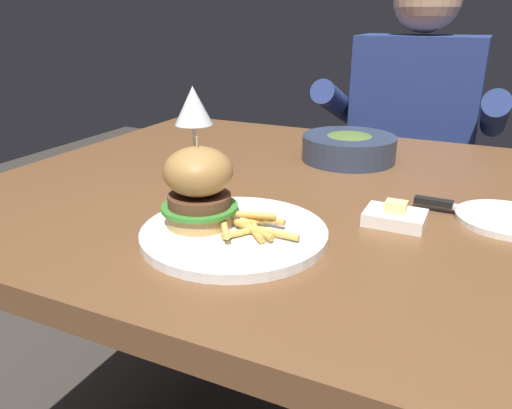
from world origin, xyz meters
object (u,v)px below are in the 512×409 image
at_px(bread_plate, 507,219).
at_px(butter_dish, 395,217).
at_px(soup_bowl, 349,147).
at_px(wine_glass, 193,109).
at_px(table_knife, 472,209).
at_px(main_plate, 234,233).
at_px(diner_person, 408,173).
at_px(burger_sandwich, 199,186).

distance_m(bread_plate, butter_dish, 0.17).
bearing_deg(soup_bowl, wine_glass, -137.85).
distance_m(bread_plate, table_knife, 0.05).
distance_m(main_plate, table_knife, 0.38).
xyz_separation_m(table_knife, diner_person, (-0.21, 0.77, -0.19)).
bearing_deg(diner_person, butter_dish, -83.02).
relative_size(table_knife, diner_person, 0.19).
height_order(main_plate, butter_dish, butter_dish).
bearing_deg(wine_glass, soup_bowl, 42.15).
height_order(butter_dish, soup_bowl, soup_bowl).
bearing_deg(diner_person, wine_glass, -111.59).
bearing_deg(soup_bowl, bread_plate, -36.71).
bearing_deg(butter_dish, burger_sandwich, -148.74).
bearing_deg(diner_person, burger_sandwich, -98.23).
relative_size(butter_dish, soup_bowl, 0.44).
height_order(burger_sandwich, soup_bowl, burger_sandwich).
bearing_deg(table_knife, burger_sandwich, -146.66).
distance_m(bread_plate, soup_bowl, 0.39).
distance_m(wine_glass, butter_dish, 0.43).
height_order(butter_dish, diner_person, diner_person).
relative_size(bread_plate, diner_person, 0.13).
distance_m(wine_glass, soup_bowl, 0.35).
xyz_separation_m(main_plate, diner_person, (0.09, 1.00, -0.18)).
bearing_deg(diner_person, bread_plate, -71.54).
xyz_separation_m(bread_plate, table_knife, (-0.05, 0.00, 0.01)).
bearing_deg(wine_glass, table_knife, -0.96).
bearing_deg(table_knife, butter_dish, -142.03).
distance_m(main_plate, diner_person, 1.03).
bearing_deg(burger_sandwich, soup_bowl, 79.03).
height_order(main_plate, diner_person, diner_person).
relative_size(burger_sandwich, diner_person, 0.11).
bearing_deg(butter_dish, bread_plate, 27.24).
bearing_deg(main_plate, soup_bowl, 85.57).
bearing_deg(bread_plate, diner_person, 108.46).
relative_size(burger_sandwich, soup_bowl, 0.64).
bearing_deg(wine_glass, burger_sandwich, -56.89).
bearing_deg(butter_dish, wine_glass, 167.62).
bearing_deg(diner_person, main_plate, -95.19).
bearing_deg(bread_plate, main_plate, -146.79).
height_order(main_plate, bread_plate, main_plate).
bearing_deg(wine_glass, diner_person, 68.41).
bearing_deg(bread_plate, wine_glass, 178.97).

